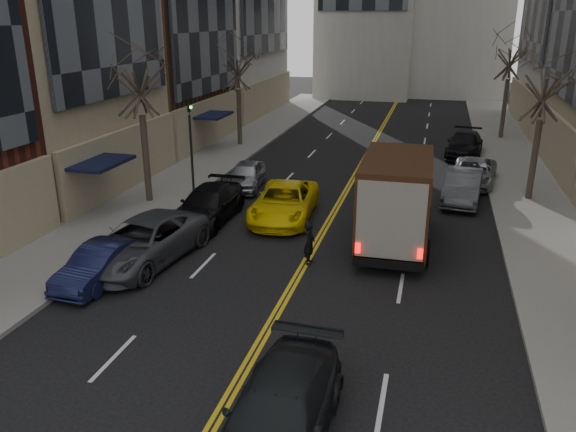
{
  "coord_description": "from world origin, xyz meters",
  "views": [
    {
      "loc": [
        4.15,
        -3.02,
        8.44
      ],
      "look_at": [
        -0.33,
        13.92,
        2.2
      ],
      "focal_mm": 35.0,
      "sensor_mm": 36.0,
      "label": 1
    }
  ],
  "objects_px": {
    "taxi": "(284,202)",
    "ups_truck": "(396,200)",
    "observer_sedan": "(279,415)",
    "pedestrian": "(310,243)"
  },
  "relations": [
    {
      "from": "ups_truck",
      "to": "observer_sedan",
      "type": "height_order",
      "value": "ups_truck"
    },
    {
      "from": "ups_truck",
      "to": "taxi",
      "type": "distance_m",
      "value": 5.36
    },
    {
      "from": "pedestrian",
      "to": "taxi",
      "type": "bearing_deg",
      "value": 23.01
    },
    {
      "from": "ups_truck",
      "to": "observer_sedan",
      "type": "xyz_separation_m",
      "value": [
        -1.38,
        -11.68,
        -1.09
      ]
    },
    {
      "from": "ups_truck",
      "to": "pedestrian",
      "type": "distance_m",
      "value": 3.97
    },
    {
      "from": "observer_sedan",
      "to": "pedestrian",
      "type": "height_order",
      "value": "pedestrian"
    },
    {
      "from": "taxi",
      "to": "ups_truck",
      "type": "bearing_deg",
      "value": -24.71
    },
    {
      "from": "ups_truck",
      "to": "taxi",
      "type": "relative_size",
      "value": 1.22
    },
    {
      "from": "taxi",
      "to": "pedestrian",
      "type": "bearing_deg",
      "value": -68.8
    },
    {
      "from": "ups_truck",
      "to": "pedestrian",
      "type": "bearing_deg",
      "value": -137.58
    }
  ]
}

